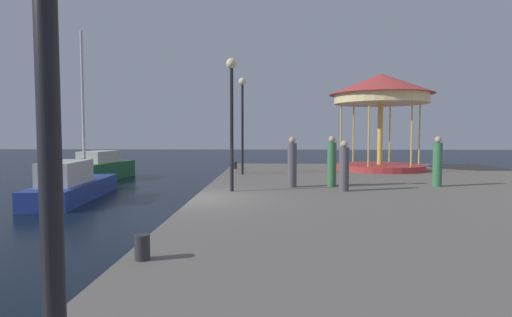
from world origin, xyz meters
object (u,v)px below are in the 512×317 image
Objects in this scene: sailboat_blue at (73,185)px; person_far_corner at (344,167)px; lamp_post_far_end at (242,109)px; person_near_carousel at (332,163)px; bollard_north at (235,165)px; person_by_the_water at (292,163)px; motorboat_green at (98,169)px; lamp_post_mid_promenade at (232,101)px; bollard_center at (142,247)px; carousel at (381,98)px; person_mid_promenade at (437,163)px.

sailboat_blue is 11.26m from person_far_corner.
lamp_post_far_end reaches higher than person_near_carousel.
person_by_the_water reaches higher than bollard_north.
motorboat_green is 3.15× the size of person_by_the_water.
lamp_post_mid_promenade is 11.33× the size of bollard_center.
lamp_post_far_end is 7.24m from person_far_corner.
carousel is 2.93× the size of person_near_carousel.
person_near_carousel is at bearing -117.54° from carousel.
bollard_center is 0.21× the size of person_mid_promenade.
person_mid_promenade is at bearing 1.44° from person_near_carousel.
lamp_post_far_end reaches higher than bollard_north.
bollard_center is (8.32, -17.77, 0.33)m from motorboat_green.
motorboat_green is at bearing 171.69° from bollard_north.
person_near_carousel is (10.66, -1.46, 1.06)m from sailboat_blue.
carousel is 3.18× the size of person_far_corner.
lamp_post_far_end is (-7.37, -2.75, -0.75)m from carousel.
carousel is 18.50m from bollard_center.
lamp_post_mid_promenade reaches higher than person_by_the_water.
lamp_post_far_end is at bearing 114.77° from person_by_the_water.
bollard_center is at bearing -59.15° from sailboat_blue.
carousel reaches higher than bollard_north.
bollard_north is 8.24m from person_by_the_water.
lamp_post_far_end is 2.50× the size of person_by_the_water.
sailboat_blue is 8.75m from bollard_north.
lamp_post_mid_promenade is at bearing -150.65° from person_by_the_water.
person_by_the_water is (2.85, 8.82, 0.68)m from bollard_center.
person_mid_promenade is (14.62, -1.36, 1.05)m from sailboat_blue.
bollard_north is at bearing 109.80° from person_by_the_water.
lamp_post_mid_promenade is at bearing -168.32° from person_mid_promenade.
person_by_the_water is at bearing -169.69° from person_near_carousel.
person_far_corner is 0.93× the size of person_mid_promenade.
carousel is 7.66m from person_mid_promenade.
bollard_north is at bearing 89.78° from bollard_center.
person_far_corner is at bearing 3.01° from lamp_post_mid_promenade.
lamp_post_far_end is 11.69× the size of bollard_center.
person_near_carousel is at bearing 22.04° from lamp_post_mid_promenade.
person_mid_promenade is at bearing 11.68° from lamp_post_mid_promenade.
sailboat_blue reaches higher than lamp_post_mid_promenade.
motorboat_green reaches higher than bollard_north.
carousel is 13.92× the size of bollard_north.
bollard_north is (-8.01, 0.32, -3.71)m from carousel.
person_by_the_water is at bearing -10.74° from sailboat_blue.
person_mid_promenade is (0.25, -7.03, -3.02)m from carousel.
bollard_north is at bearing 117.36° from person_far_corner.
lamp_post_mid_promenade is 8.07m from person_mid_promenade.
lamp_post_far_end is at bearing -78.33° from bollard_north.
lamp_post_mid_promenade is at bearing -85.83° from bollard_north.
lamp_post_far_end reaches higher than lamp_post_mid_promenade.
carousel is 9.61m from person_far_corner.
carousel is at bearing -2.31° from bollard_north.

